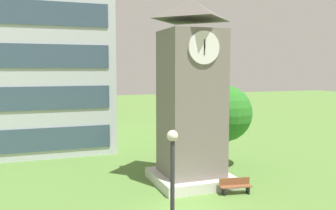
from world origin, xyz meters
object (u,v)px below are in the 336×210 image
at_px(park_bench, 235,186).
at_px(tree_streetside, 224,113).
at_px(clock_tower, 191,102).
at_px(street_lamp, 172,188).

height_order(park_bench, tree_streetside, tree_streetside).
height_order(clock_tower, street_lamp, clock_tower).
distance_m(clock_tower, tree_streetside, 4.90).
bearing_deg(clock_tower, tree_streetside, 37.09).
bearing_deg(park_bench, tree_streetside, 68.18).
bearing_deg(clock_tower, street_lamp, -116.57).
bearing_deg(street_lamp, park_bench, 47.46).
xyz_separation_m(park_bench, street_lamp, (-6.42, -7.00, 2.78)).
distance_m(clock_tower, street_lamp, 11.05).
bearing_deg(tree_streetside, clock_tower, -142.91).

